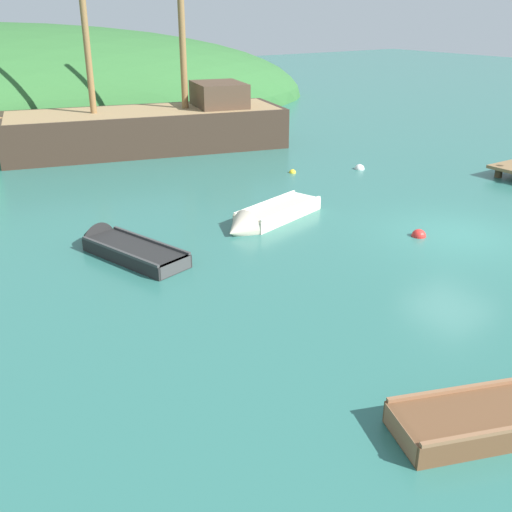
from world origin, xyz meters
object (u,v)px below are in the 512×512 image
rowboat_outer_left (267,218)px  buoy_red (419,236)px  rowboat_center (121,249)px  buoy_yellow (292,173)px  sailing_ship (150,135)px  buoy_white (359,169)px

rowboat_outer_left → buoy_red: rowboat_outer_left is taller
rowboat_center → buoy_yellow: bearing=-81.2°
rowboat_center → sailing_ship: bearing=-44.3°
sailing_ship → rowboat_outer_left: sailing_ship is taller
rowboat_outer_left → buoy_white: 7.65m
buoy_red → buoy_white: (3.99, 6.71, 0.00)m
rowboat_center → buoy_red: rowboat_center is taller
rowboat_outer_left → buoy_yellow: rowboat_outer_left is taller
sailing_ship → buoy_red: 15.09m
rowboat_center → rowboat_outer_left: size_ratio=0.99×
rowboat_center → buoy_white: size_ratio=9.91×
sailing_ship → buoy_red: bearing=110.4°
rowboat_center → buoy_yellow: 9.92m
sailing_ship → buoy_white: sailing_ship is taller
rowboat_center → buoy_yellow: (9.03, 4.12, -0.12)m
buoy_white → rowboat_center: bearing=-165.5°
rowboat_center → buoy_red: bearing=-131.3°
sailing_ship → buoy_white: (5.48, -8.29, -0.67)m
sailing_ship → buoy_yellow: sailing_ship is taller
rowboat_outer_left → sailing_ship: bearing=-113.7°
buoy_red → buoy_yellow: (1.35, 7.80, 0.00)m
rowboat_center → buoy_white: 12.05m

